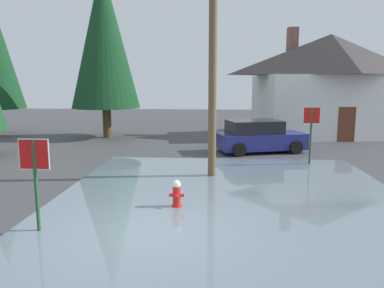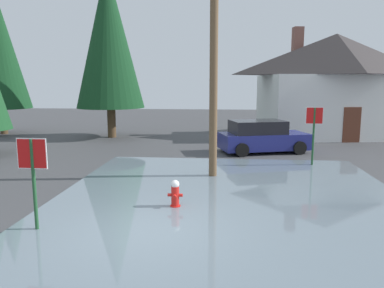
{
  "view_description": "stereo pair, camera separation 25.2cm",
  "coord_description": "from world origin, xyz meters",
  "px_view_note": "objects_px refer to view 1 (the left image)",
  "views": [
    {
      "loc": [
        1.42,
        -7.83,
        3.35
      ],
      "look_at": [
        0.65,
        3.59,
        1.47
      ],
      "focal_mm": 35.03,
      "sensor_mm": 36.0,
      "label": 1
    },
    {
      "loc": [
        1.68,
        -7.81,
        3.35
      ],
      "look_at": [
        0.65,
        3.59,
        1.47
      ],
      "focal_mm": 35.03,
      "sensor_mm": 36.0,
      "label": 2
    }
  ],
  "objects_px": {
    "stop_sign_near": "(35,167)",
    "pine_tree_short_left": "(104,37)",
    "stop_sign_far": "(311,125)",
    "house": "(329,84)",
    "fire_hydrant": "(177,195)",
    "parked_car": "(259,137)",
    "utility_pole": "(213,39)"
  },
  "relations": [
    {
      "from": "stop_sign_near",
      "to": "pine_tree_short_left",
      "type": "height_order",
      "value": "pine_tree_short_left"
    },
    {
      "from": "stop_sign_far",
      "to": "house",
      "type": "xyz_separation_m",
      "value": [
        3.2,
        9.12,
        1.58
      ]
    },
    {
      "from": "house",
      "to": "pine_tree_short_left",
      "type": "height_order",
      "value": "pine_tree_short_left"
    },
    {
      "from": "house",
      "to": "fire_hydrant",
      "type": "bearing_deg",
      "value": -118.55
    },
    {
      "from": "stop_sign_far",
      "to": "house",
      "type": "height_order",
      "value": "house"
    },
    {
      "from": "fire_hydrant",
      "to": "pine_tree_short_left",
      "type": "height_order",
      "value": "pine_tree_short_left"
    },
    {
      "from": "stop_sign_far",
      "to": "fire_hydrant",
      "type": "bearing_deg",
      "value": -130.63
    },
    {
      "from": "house",
      "to": "pine_tree_short_left",
      "type": "bearing_deg",
      "value": -172.59
    },
    {
      "from": "parked_car",
      "to": "pine_tree_short_left",
      "type": "bearing_deg",
      "value": 153.92
    },
    {
      "from": "parked_car",
      "to": "fire_hydrant",
      "type": "bearing_deg",
      "value": -109.61
    },
    {
      "from": "utility_pole",
      "to": "fire_hydrant",
      "type": "bearing_deg",
      "value": -104.35
    },
    {
      "from": "parked_car",
      "to": "house",
      "type": "bearing_deg",
      "value": 50.96
    },
    {
      "from": "pine_tree_short_left",
      "to": "stop_sign_far",
      "type": "bearing_deg",
      "value": -34.86
    },
    {
      "from": "stop_sign_near",
      "to": "fire_hydrant",
      "type": "height_order",
      "value": "stop_sign_near"
    },
    {
      "from": "stop_sign_near",
      "to": "house",
      "type": "relative_size",
      "value": 0.22
    },
    {
      "from": "fire_hydrant",
      "to": "utility_pole",
      "type": "bearing_deg",
      "value": 75.65
    },
    {
      "from": "house",
      "to": "pine_tree_short_left",
      "type": "xyz_separation_m",
      "value": [
        -13.73,
        -1.79,
        2.73
      ]
    },
    {
      "from": "parked_car",
      "to": "utility_pole",
      "type": "bearing_deg",
      "value": -112.93
    },
    {
      "from": "stop_sign_far",
      "to": "parked_car",
      "type": "bearing_deg",
      "value": 119.85
    },
    {
      "from": "fire_hydrant",
      "to": "stop_sign_far",
      "type": "xyz_separation_m",
      "value": [
        4.82,
        5.62,
        1.3
      ]
    },
    {
      "from": "stop_sign_far",
      "to": "pine_tree_short_left",
      "type": "distance_m",
      "value": 13.54
    },
    {
      "from": "parked_car",
      "to": "pine_tree_short_left",
      "type": "height_order",
      "value": "pine_tree_short_left"
    },
    {
      "from": "stop_sign_far",
      "to": "pine_tree_short_left",
      "type": "bearing_deg",
      "value": 145.14
    },
    {
      "from": "stop_sign_near",
      "to": "utility_pole",
      "type": "relative_size",
      "value": 0.23
    },
    {
      "from": "utility_pole",
      "to": "parked_car",
      "type": "relative_size",
      "value": 2.03
    },
    {
      "from": "house",
      "to": "stop_sign_far",
      "type": "bearing_deg",
      "value": -109.33
    },
    {
      "from": "fire_hydrant",
      "to": "utility_pole",
      "type": "distance_m",
      "value": 5.66
    },
    {
      "from": "utility_pole",
      "to": "parked_car",
      "type": "xyz_separation_m",
      "value": [
        2.2,
        5.19,
        -4.05
      ]
    },
    {
      "from": "fire_hydrant",
      "to": "house",
      "type": "height_order",
      "value": "house"
    },
    {
      "from": "utility_pole",
      "to": "stop_sign_near",
      "type": "bearing_deg",
      "value": -125.51
    },
    {
      "from": "stop_sign_far",
      "to": "parked_car",
      "type": "distance_m",
      "value": 3.62
    },
    {
      "from": "utility_pole",
      "to": "pine_tree_short_left",
      "type": "relative_size",
      "value": 0.9
    }
  ]
}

